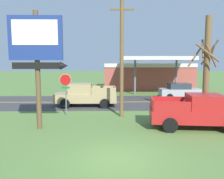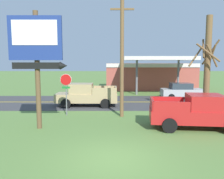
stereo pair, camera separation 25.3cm
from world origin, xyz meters
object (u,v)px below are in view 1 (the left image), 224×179
object	(u,v)px
stop_sign	(66,87)
pickup_tan_on_road	(85,95)
bare_tree	(206,66)
utility_pole	(122,50)
gas_station	(147,75)
pickup_red_parked_on_lawn	(198,112)
car_silver_near_lane	(180,91)
motel_sign	(37,50)

from	to	relation	value
stop_sign	pickup_tan_on_road	distance (m)	3.78
bare_tree	pickup_tan_on_road	size ratio (longest dim) A/B	1.30
utility_pole	gas_station	bearing A→B (deg)	74.57
pickup_red_parked_on_lawn	car_silver_near_lane	size ratio (longest dim) A/B	1.28
utility_pole	pickup_tan_on_road	bearing A→B (deg)	127.33
pickup_tan_on_road	bare_tree	bearing A→B (deg)	-27.65
motel_sign	car_silver_near_lane	xyz separation A→B (m)	(11.28, 10.85, -3.62)
bare_tree	car_silver_near_lane	bearing A→B (deg)	83.66
pickup_red_parked_on_lawn	pickup_tan_on_road	bearing A→B (deg)	136.25
pickup_tan_on_road	utility_pole	bearing A→B (deg)	-52.67
car_silver_near_lane	utility_pole	bearing A→B (deg)	-129.76
motel_sign	stop_sign	distance (m)	4.24
utility_pole	pickup_red_parked_on_lawn	size ratio (longest dim) A/B	1.59
pickup_tan_on_road	car_silver_near_lane	distance (m)	10.22
gas_station	pickup_tan_on_road	world-z (taller)	gas_station
stop_sign	pickup_tan_on_road	bearing A→B (deg)	74.03
gas_station	pickup_red_parked_on_lawn	xyz separation A→B (m)	(-0.41, -19.62, -0.98)
stop_sign	motel_sign	bearing A→B (deg)	-104.63
pickup_tan_on_road	pickup_red_parked_on_lawn	bearing A→B (deg)	-43.75
utility_pole	gas_station	size ratio (longest dim) A/B	0.71
bare_tree	gas_station	distance (m)	17.37
motel_sign	pickup_tan_on_road	distance (m)	7.92
utility_pole	pickup_tan_on_road	world-z (taller)	utility_pole
motel_sign	pickup_red_parked_on_lawn	xyz separation A→B (m)	(8.97, 0.07, -3.49)
pickup_red_parked_on_lawn	gas_station	bearing A→B (deg)	88.80
bare_tree	gas_station	xyz separation A→B (m)	(-0.97, 17.27, -1.55)
motel_sign	car_silver_near_lane	bearing A→B (deg)	43.89
stop_sign	bare_tree	world-z (taller)	bare_tree
utility_pole	car_silver_near_lane	world-z (taller)	utility_pole
pickup_tan_on_road	car_silver_near_lane	world-z (taller)	pickup_tan_on_road
motel_sign	utility_pole	distance (m)	5.67
motel_sign	bare_tree	distance (m)	10.67
gas_station	stop_sign	bearing A→B (deg)	-117.50
stop_sign	gas_station	xyz separation A→B (m)	(8.50, 16.33, -0.08)
stop_sign	car_silver_near_lane	world-z (taller)	stop_sign
pickup_tan_on_road	motel_sign	bearing A→B (deg)	-105.31
stop_sign	utility_pole	world-z (taller)	utility_pole
bare_tree	motel_sign	bearing A→B (deg)	-166.85
stop_sign	pickup_tan_on_road	size ratio (longest dim) A/B	0.57
bare_tree	pickup_tan_on_road	world-z (taller)	bare_tree
bare_tree	gas_station	world-z (taller)	bare_tree
motel_sign	utility_pole	size ratio (longest dim) A/B	0.77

